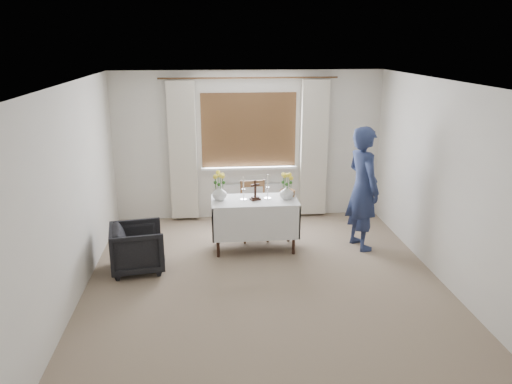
% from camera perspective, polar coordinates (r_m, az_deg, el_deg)
% --- Properties ---
extents(ground, '(5.00, 5.00, 0.00)m').
position_cam_1_polar(ground, '(6.50, 1.00, -10.13)').
color(ground, '#88735E').
rests_on(ground, ground).
extents(altar_table, '(1.24, 0.64, 0.76)m').
position_cam_1_polar(altar_table, '(7.29, -0.16, -3.74)').
color(altar_table, white).
rests_on(altar_table, ground).
extents(wooden_chair, '(0.44, 0.44, 0.89)m').
position_cam_1_polar(wooden_chair, '(7.65, -0.17, -2.20)').
color(wooden_chair, '#51301C').
rests_on(wooden_chair, ground).
extents(armchair, '(0.79, 0.77, 0.63)m').
position_cam_1_polar(armchair, '(6.85, -13.39, -6.24)').
color(armchair, black).
rests_on(armchair, ground).
extents(person, '(0.59, 0.75, 1.81)m').
position_cam_1_polar(person, '(7.37, 12.12, 0.41)').
color(person, navy).
rests_on(person, ground).
extents(radiator, '(1.10, 0.10, 0.60)m').
position_cam_1_polar(radiator, '(8.61, -0.78, -1.02)').
color(radiator, silver).
rests_on(radiator, ground).
extents(wooden_cross, '(0.17, 0.15, 0.30)m').
position_cam_1_polar(wooden_cross, '(7.11, -0.09, 0.22)').
color(wooden_cross, black).
rests_on(wooden_cross, altar_table).
extents(candlestick_left, '(0.11, 0.11, 0.34)m').
position_cam_1_polar(candlestick_left, '(7.11, -1.45, 0.39)').
color(candlestick_left, white).
rests_on(candlestick_left, altar_table).
extents(candlestick_right, '(0.13, 0.13, 0.36)m').
position_cam_1_polar(candlestick_right, '(7.16, 1.34, 0.61)').
color(candlestick_right, white).
rests_on(candlestick_right, altar_table).
extents(flower_vase_left, '(0.28, 0.28, 0.22)m').
position_cam_1_polar(flower_vase_left, '(7.14, -4.20, -0.08)').
color(flower_vase_left, silver).
rests_on(flower_vase_left, altar_table).
extents(flower_vase_right, '(0.25, 0.25, 0.21)m').
position_cam_1_polar(flower_vase_right, '(7.17, 3.52, -0.02)').
color(flower_vase_right, silver).
rests_on(flower_vase_right, altar_table).
extents(wicker_basket, '(0.28, 0.28, 0.08)m').
position_cam_1_polar(wicker_basket, '(7.35, 3.60, -0.10)').
color(wicker_basket, brown).
rests_on(wicker_basket, altar_table).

